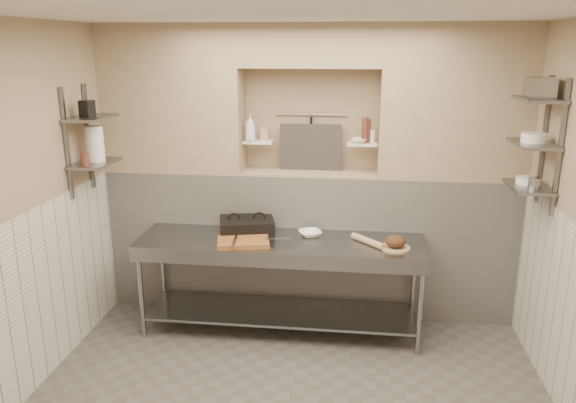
% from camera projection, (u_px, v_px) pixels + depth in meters
% --- Properties ---
extents(ceiling, '(4.00, 3.90, 0.10)m').
position_uv_depth(ceiling, '(287.00, 3.00, 3.39)').
color(ceiling, silver).
rests_on(ceiling, ground).
extents(wall_left, '(0.10, 3.90, 2.80)m').
position_uv_depth(wall_left, '(4.00, 220.00, 4.02)').
color(wall_left, tan).
rests_on(wall_left, ground).
extents(wall_back, '(4.00, 0.10, 2.80)m').
position_uv_depth(wall_back, '(311.00, 168.00, 5.69)').
color(wall_back, tan).
rests_on(wall_back, ground).
extents(backwall_lower, '(4.00, 0.40, 1.40)m').
position_uv_depth(backwall_lower, '(309.00, 241.00, 5.64)').
color(backwall_lower, silver).
rests_on(backwall_lower, floor).
extents(alcove_sill, '(1.30, 0.40, 0.02)m').
position_uv_depth(alcove_sill, '(309.00, 172.00, 5.45)').
color(alcove_sill, tan).
rests_on(alcove_sill, backwall_lower).
extents(backwall_pillar_left, '(1.35, 0.40, 1.40)m').
position_uv_depth(backwall_pillar_left, '(174.00, 99.00, 5.42)').
color(backwall_pillar_left, tan).
rests_on(backwall_pillar_left, backwall_lower).
extents(backwall_pillar_right, '(1.35, 0.40, 1.40)m').
position_uv_depth(backwall_pillar_right, '(455.00, 102.00, 5.10)').
color(backwall_pillar_right, tan).
rests_on(backwall_pillar_right, backwall_lower).
extents(backwall_header, '(1.30, 0.40, 0.40)m').
position_uv_depth(backwall_header, '(311.00, 45.00, 5.13)').
color(backwall_header, tan).
rests_on(backwall_header, backwall_lower).
extents(wainscot_left, '(0.02, 3.90, 1.40)m').
position_uv_depth(wainscot_left, '(24.00, 309.00, 4.20)').
color(wainscot_left, silver).
rests_on(wainscot_left, floor).
extents(alcove_shelf_left, '(0.28, 0.16, 0.02)m').
position_uv_depth(alcove_shelf_left, '(258.00, 142.00, 5.43)').
color(alcove_shelf_left, white).
rests_on(alcove_shelf_left, backwall_lower).
extents(alcove_shelf_right, '(0.28, 0.16, 0.02)m').
position_uv_depth(alcove_shelf_right, '(362.00, 144.00, 5.31)').
color(alcove_shelf_right, white).
rests_on(alcove_shelf_right, backwall_lower).
extents(utensil_rail, '(0.70, 0.02, 0.02)m').
position_uv_depth(utensil_rail, '(311.00, 115.00, 5.46)').
color(utensil_rail, gray).
rests_on(utensil_rail, wall_back).
extents(hanging_steel, '(0.02, 0.02, 0.30)m').
position_uv_depth(hanging_steel, '(311.00, 132.00, 5.49)').
color(hanging_steel, black).
rests_on(hanging_steel, utensil_rail).
extents(splash_panel, '(0.60, 0.08, 0.45)m').
position_uv_depth(splash_panel, '(310.00, 147.00, 5.48)').
color(splash_panel, '#383330').
rests_on(splash_panel, alcove_sill).
extents(shelf_rail_left_a, '(0.03, 0.03, 0.95)m').
position_uv_depth(shelf_rail_left_a, '(89.00, 137.00, 5.10)').
color(shelf_rail_left_a, slate).
rests_on(shelf_rail_left_a, wall_left).
extents(shelf_rail_left_b, '(0.03, 0.03, 0.95)m').
position_uv_depth(shelf_rail_left_b, '(67.00, 144.00, 4.72)').
color(shelf_rail_left_b, slate).
rests_on(shelf_rail_left_b, wall_left).
extents(wall_shelf_left_lower, '(0.30, 0.50, 0.02)m').
position_uv_depth(wall_shelf_left_lower, '(95.00, 163.00, 4.94)').
color(wall_shelf_left_lower, slate).
rests_on(wall_shelf_left_lower, wall_left).
extents(wall_shelf_left_upper, '(0.30, 0.50, 0.03)m').
position_uv_depth(wall_shelf_left_upper, '(91.00, 118.00, 4.84)').
color(wall_shelf_left_upper, slate).
rests_on(wall_shelf_left_upper, wall_left).
extents(shelf_rail_right_a, '(0.03, 0.03, 1.05)m').
position_uv_depth(shelf_rail_right_a, '(543.00, 140.00, 4.62)').
color(shelf_rail_right_a, slate).
rests_on(shelf_rail_right_a, wall_right).
extents(shelf_rail_right_b, '(0.03, 0.03, 1.05)m').
position_uv_depth(shelf_rail_right_b, '(560.00, 149.00, 4.24)').
color(shelf_rail_right_b, slate).
rests_on(shelf_rail_right_b, wall_right).
extents(wall_shelf_right_lower, '(0.30, 0.50, 0.02)m').
position_uv_depth(wall_shelf_right_lower, '(528.00, 187.00, 4.54)').
color(wall_shelf_right_lower, slate).
rests_on(wall_shelf_right_lower, wall_right).
extents(wall_shelf_right_mid, '(0.30, 0.50, 0.02)m').
position_uv_depth(wall_shelf_right_mid, '(534.00, 144.00, 4.44)').
color(wall_shelf_right_mid, slate).
rests_on(wall_shelf_right_mid, wall_right).
extents(wall_shelf_right_upper, '(0.30, 0.50, 0.03)m').
position_uv_depth(wall_shelf_right_upper, '(539.00, 99.00, 4.35)').
color(wall_shelf_right_upper, slate).
rests_on(wall_shelf_right_upper, wall_right).
extents(prep_table, '(2.60, 0.70, 0.90)m').
position_uv_depth(prep_table, '(281.00, 267.00, 5.14)').
color(prep_table, gray).
rests_on(prep_table, floor).
extents(panini_press, '(0.57, 0.47, 0.14)m').
position_uv_depth(panini_press, '(247.00, 226.00, 5.26)').
color(panini_press, black).
rests_on(panini_press, prep_table).
extents(cutting_board, '(0.51, 0.41, 0.04)m').
position_uv_depth(cutting_board, '(243.00, 242.00, 4.98)').
color(cutting_board, brown).
rests_on(cutting_board, prep_table).
extents(knife_blade, '(0.23, 0.06, 0.01)m').
position_uv_depth(knife_blade, '(279.00, 238.00, 4.99)').
color(knife_blade, gray).
rests_on(knife_blade, cutting_board).
extents(tongs, '(0.05, 0.26, 0.02)m').
position_uv_depth(tongs, '(235.00, 241.00, 4.89)').
color(tongs, gray).
rests_on(tongs, cutting_board).
extents(mixing_bowl, '(0.27, 0.27, 0.05)m').
position_uv_depth(mixing_bowl, '(310.00, 233.00, 5.18)').
color(mixing_bowl, white).
rests_on(mixing_bowl, prep_table).
extents(rolling_pin, '(0.30, 0.32, 0.06)m').
position_uv_depth(rolling_pin, '(368.00, 241.00, 4.97)').
color(rolling_pin, tan).
rests_on(rolling_pin, prep_table).
extents(bread_board, '(0.26, 0.26, 0.02)m').
position_uv_depth(bread_board, '(395.00, 248.00, 4.87)').
color(bread_board, tan).
rests_on(bread_board, prep_table).
extents(bread_loaf, '(0.18, 0.18, 0.11)m').
position_uv_depth(bread_loaf, '(395.00, 241.00, 4.85)').
color(bread_loaf, '#4C2D19').
rests_on(bread_loaf, bread_board).
extents(bottle_soap, '(0.12, 0.12, 0.26)m').
position_uv_depth(bottle_soap, '(250.00, 128.00, 5.35)').
color(bottle_soap, white).
rests_on(bottle_soap, alcove_shelf_left).
extents(jar_alcove, '(0.08, 0.08, 0.12)m').
position_uv_depth(jar_alcove, '(265.00, 134.00, 5.44)').
color(jar_alcove, tan).
rests_on(jar_alcove, alcove_shelf_left).
extents(bowl_alcove, '(0.15, 0.15, 0.05)m').
position_uv_depth(bowl_alcove, '(358.00, 141.00, 5.28)').
color(bowl_alcove, white).
rests_on(bowl_alcove, alcove_shelf_right).
extents(condiment_a, '(0.06, 0.06, 0.22)m').
position_uv_depth(condiment_a, '(367.00, 131.00, 5.28)').
color(condiment_a, '#5A2E20').
rests_on(condiment_a, alcove_shelf_right).
extents(condiment_b, '(0.06, 0.06, 0.24)m').
position_uv_depth(condiment_b, '(365.00, 130.00, 5.26)').
color(condiment_b, '#5A2E20').
rests_on(condiment_b, alcove_shelf_right).
extents(condiment_c, '(0.07, 0.07, 0.12)m').
position_uv_depth(condiment_c, '(371.00, 136.00, 5.32)').
color(condiment_c, white).
rests_on(condiment_c, alcove_shelf_right).
extents(jug_left, '(0.16, 0.16, 0.31)m').
position_uv_depth(jug_left, '(95.00, 144.00, 4.93)').
color(jug_left, white).
rests_on(jug_left, wall_shelf_left_lower).
extents(jar_left, '(0.07, 0.07, 0.11)m').
position_uv_depth(jar_left, '(85.00, 160.00, 4.76)').
color(jar_left, '#5A2E20').
rests_on(jar_left, wall_shelf_left_lower).
extents(box_left_upper, '(0.12, 0.12, 0.14)m').
position_uv_depth(box_left_upper, '(87.00, 109.00, 4.77)').
color(box_left_upper, black).
rests_on(box_left_upper, wall_shelf_left_upper).
extents(bowl_right, '(0.18, 0.18, 0.05)m').
position_uv_depth(bowl_right, '(527.00, 181.00, 4.57)').
color(bowl_right, white).
rests_on(bowl_right, wall_shelf_right_lower).
extents(canister_right, '(0.10, 0.10, 0.10)m').
position_uv_depth(canister_right, '(534.00, 184.00, 4.39)').
color(canister_right, gray).
rests_on(canister_right, wall_shelf_right_lower).
extents(bowl_right_mid, '(0.20, 0.20, 0.07)m').
position_uv_depth(bowl_right_mid, '(534.00, 138.00, 4.43)').
color(bowl_right_mid, white).
rests_on(bowl_right_mid, wall_shelf_right_mid).
extents(basket_right, '(0.21, 0.25, 0.15)m').
position_uv_depth(basket_right, '(540.00, 87.00, 4.33)').
color(basket_right, gray).
rests_on(basket_right, wall_shelf_right_upper).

